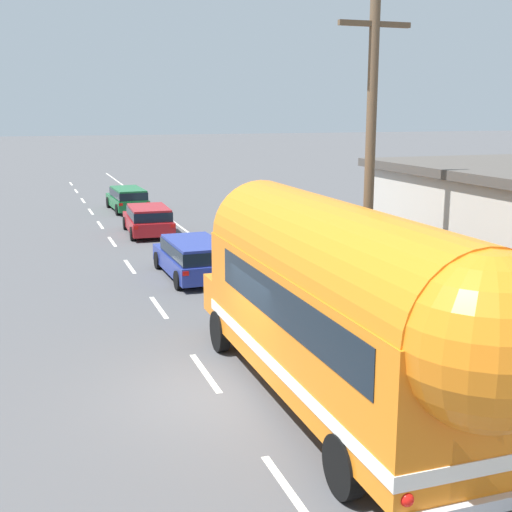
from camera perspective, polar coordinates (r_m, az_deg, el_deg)
The scene contains 7 objects.
ground_plane at distance 14.41m, azimuth -3.00°, elevation -11.54°, with size 300.00×300.00×0.00m, color #4C4C4F.
lane_markings at distance 26.85m, azimuth -5.04°, elevation -0.32°, with size 3.92×80.00×0.01m.
utility_pole at distance 16.40m, azimuth 9.53°, elevation 7.23°, with size 1.80×0.24×8.50m.
painted_bus at distance 12.67m, azimuth 7.45°, elevation -3.91°, with size 2.61×11.33×4.12m.
car_lead at distance 23.80m, azimuth -5.25°, elevation 0.02°, with size 2.06×4.69×1.37m.
car_second at distance 32.41m, azimuth -9.03°, elevation 3.14°, with size 2.15×4.54×1.37m.
car_third at distance 40.27m, azimuth -10.74°, elevation 4.84°, with size 2.00×4.78×1.37m.
Camera 1 is at (-3.57, -12.70, 5.79)m, focal length 47.60 mm.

